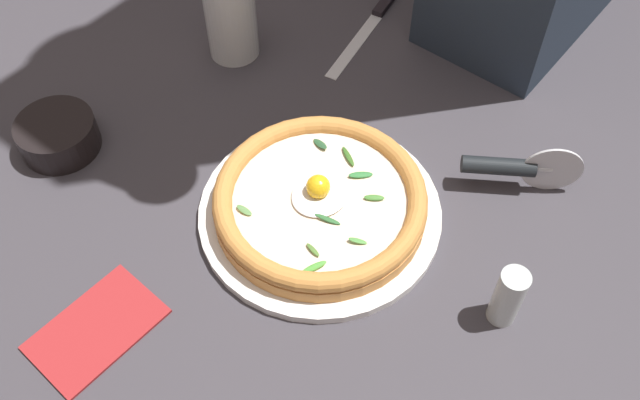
{
  "coord_description": "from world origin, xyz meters",
  "views": [
    {
      "loc": [
        -0.31,
        -0.34,
        0.71
      ],
      "look_at": [
        0.04,
        0.03,
        0.03
      ],
      "focal_mm": 40.06,
      "sensor_mm": 36.0,
      "label": 1
    }
  ],
  "objects_px": {
    "pepper_shaker": "(508,297)",
    "pizza": "(320,201)",
    "folded_napkin": "(96,328)",
    "side_bowl": "(58,135)",
    "pizza_cutter": "(514,167)",
    "drinking_glass": "(231,22)",
    "table_knife": "(375,17)"
  },
  "relations": [
    {
      "from": "side_bowl",
      "to": "pepper_shaker",
      "type": "distance_m",
      "value": 0.6
    },
    {
      "from": "drinking_glass",
      "to": "folded_napkin",
      "type": "xyz_separation_m",
      "value": [
        -0.4,
        -0.24,
        -0.05
      ]
    },
    {
      "from": "pizza_cutter",
      "to": "drinking_glass",
      "type": "height_order",
      "value": "drinking_glass"
    },
    {
      "from": "pizza_cutter",
      "to": "pizza",
      "type": "bearing_deg",
      "value": 146.96
    },
    {
      "from": "folded_napkin",
      "to": "pizza_cutter",
      "type": "bearing_deg",
      "value": -21.48
    },
    {
      "from": "pizza",
      "to": "side_bowl",
      "type": "height_order",
      "value": "pizza"
    },
    {
      "from": "drinking_glass",
      "to": "pizza",
      "type": "bearing_deg",
      "value": -111.24
    },
    {
      "from": "pizza_cutter",
      "to": "drinking_glass",
      "type": "distance_m",
      "value": 0.44
    },
    {
      "from": "pizza",
      "to": "folded_napkin",
      "type": "bearing_deg",
      "value": 168.14
    },
    {
      "from": "side_bowl",
      "to": "pizza_cutter",
      "type": "bearing_deg",
      "value": -50.58
    },
    {
      "from": "drinking_glass",
      "to": "table_knife",
      "type": "bearing_deg",
      "value": -24.87
    },
    {
      "from": "table_knife",
      "to": "folded_napkin",
      "type": "bearing_deg",
      "value": -166.17
    },
    {
      "from": "pizza",
      "to": "pizza_cutter",
      "type": "bearing_deg",
      "value": -33.04
    },
    {
      "from": "pizza",
      "to": "table_knife",
      "type": "xyz_separation_m",
      "value": [
        0.32,
        0.21,
        -0.03
      ]
    },
    {
      "from": "folded_napkin",
      "to": "side_bowl",
      "type": "bearing_deg",
      "value": 65.54
    },
    {
      "from": "side_bowl",
      "to": "table_knife",
      "type": "relative_size",
      "value": 0.46
    },
    {
      "from": "table_knife",
      "to": "drinking_glass",
      "type": "height_order",
      "value": "drinking_glass"
    },
    {
      "from": "pizza_cutter",
      "to": "folded_napkin",
      "type": "bearing_deg",
      "value": 158.52
    },
    {
      "from": "pizza_cutter",
      "to": "table_knife",
      "type": "bearing_deg",
      "value": 70.98
    },
    {
      "from": "table_knife",
      "to": "pepper_shaker",
      "type": "bearing_deg",
      "value": -121.24
    },
    {
      "from": "pepper_shaker",
      "to": "table_knife",
      "type": "bearing_deg",
      "value": 58.76
    },
    {
      "from": "drinking_glass",
      "to": "folded_napkin",
      "type": "bearing_deg",
      "value": -148.84
    },
    {
      "from": "pizza",
      "to": "drinking_glass",
      "type": "height_order",
      "value": "drinking_glass"
    },
    {
      "from": "pepper_shaker",
      "to": "pizza",
      "type": "bearing_deg",
      "value": 101.81
    },
    {
      "from": "side_bowl",
      "to": "pizza_cutter",
      "type": "relative_size",
      "value": 0.86
    },
    {
      "from": "pizza_cutter",
      "to": "pepper_shaker",
      "type": "bearing_deg",
      "value": -145.41
    },
    {
      "from": "table_knife",
      "to": "pepper_shaker",
      "type": "xyz_separation_m",
      "value": [
        -0.27,
        -0.45,
        0.04
      ]
    },
    {
      "from": "drinking_glass",
      "to": "pepper_shaker",
      "type": "relative_size",
      "value": 1.5
    },
    {
      "from": "pizza",
      "to": "pepper_shaker",
      "type": "xyz_separation_m",
      "value": [
        0.05,
        -0.24,
        0.01
      ]
    },
    {
      "from": "side_bowl",
      "to": "folded_napkin",
      "type": "distance_m",
      "value": 0.28
    },
    {
      "from": "side_bowl",
      "to": "pizza_cutter",
      "type": "distance_m",
      "value": 0.58
    },
    {
      "from": "side_bowl",
      "to": "folded_napkin",
      "type": "xyz_separation_m",
      "value": [
        -0.12,
        -0.26,
        -0.02
      ]
    }
  ]
}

